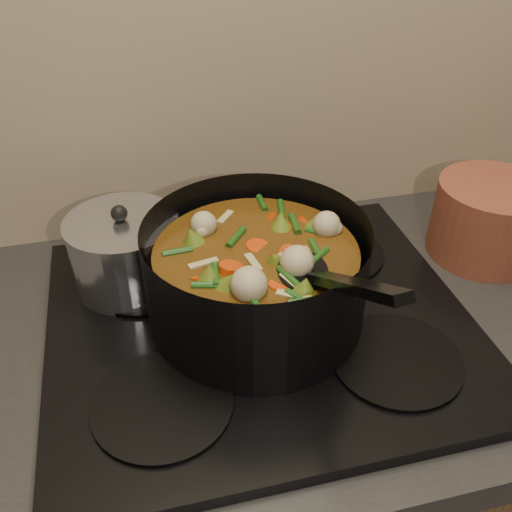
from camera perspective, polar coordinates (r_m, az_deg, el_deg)
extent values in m
plane|color=tan|center=(0.97, -4.54, 23.62)|extent=(4.00, 0.00, 4.00)
cube|color=brown|center=(1.25, 0.31, -23.49)|extent=(2.60, 0.60, 0.86)
cube|color=black|center=(0.89, 0.40, -8.36)|extent=(2.64, 0.64, 0.05)
cube|color=black|center=(0.86, 0.41, -6.69)|extent=(0.62, 0.54, 0.02)
cylinder|color=black|center=(0.75, -9.35, -14.40)|extent=(0.18, 0.18, 0.01)
cylinder|color=black|center=(0.82, 13.88, -10.01)|extent=(0.18, 0.18, 0.01)
cylinder|color=black|center=(0.94, -11.07, -2.36)|extent=(0.18, 0.18, 0.01)
cylinder|color=black|center=(0.99, 7.55, 0.36)|extent=(0.18, 0.18, 0.01)
cylinder|color=black|center=(0.81, 0.00, -1.83)|extent=(0.34, 0.34, 0.16)
cylinder|color=black|center=(0.86, 0.00, -5.70)|extent=(0.31, 0.31, 0.01)
cylinder|color=#54320E|center=(0.82, 0.00, -2.55)|extent=(0.29, 0.29, 0.11)
cylinder|color=red|center=(0.80, 2.94, 0.76)|extent=(0.03, 0.03, 0.03)
cylinder|color=red|center=(0.85, 1.31, 3.20)|extent=(0.04, 0.04, 0.03)
cylinder|color=red|center=(0.85, -5.27, 3.26)|extent=(0.04, 0.04, 0.03)
cylinder|color=red|center=(0.78, -4.14, -0.41)|extent=(0.03, 0.04, 0.03)
cylinder|color=red|center=(0.72, -1.45, -3.84)|extent=(0.04, 0.04, 0.03)
cylinder|color=red|center=(0.77, 2.41, -0.84)|extent=(0.04, 0.04, 0.03)
cylinder|color=red|center=(0.81, 4.96, 1.45)|extent=(0.04, 0.04, 0.03)
cylinder|color=red|center=(0.88, 0.96, 4.42)|extent=(0.04, 0.03, 0.03)
cylinder|color=red|center=(0.82, -3.31, 1.76)|extent=(0.04, 0.04, 0.03)
sphere|color=#C2B189|center=(0.80, 4.64, 1.83)|extent=(0.04, 0.04, 0.04)
sphere|color=#C2B189|center=(0.83, -2.64, 3.32)|extent=(0.04, 0.04, 0.04)
sphere|color=#C2B189|center=(0.74, -2.86, -1.26)|extent=(0.04, 0.04, 0.04)
sphere|color=#C2B189|center=(0.77, 4.81, 0.57)|extent=(0.04, 0.04, 0.04)
cone|color=olive|center=(0.73, -4.41, -2.35)|extent=(0.04, 0.04, 0.04)
cone|color=olive|center=(0.73, 4.03, -2.53)|extent=(0.04, 0.04, 0.04)
cone|color=olive|center=(0.81, 6.13, 1.93)|extent=(0.04, 0.04, 0.04)
cone|color=olive|center=(0.86, 0.04, 4.32)|extent=(0.04, 0.04, 0.04)
cone|color=olive|center=(0.81, -6.10, 1.97)|extent=(0.04, 0.04, 0.04)
cone|color=olive|center=(0.73, -4.11, -2.49)|extent=(0.04, 0.04, 0.04)
cone|color=olive|center=(0.73, 4.34, -2.38)|extent=(0.04, 0.04, 0.04)
cylinder|color=#1C5017|center=(0.82, 1.81, 2.35)|extent=(0.01, 0.04, 0.01)
cylinder|color=#1C5017|center=(0.87, -1.39, 4.73)|extent=(0.04, 0.03, 0.01)
cylinder|color=#1C5017|center=(0.83, -5.00, 2.73)|extent=(0.04, 0.02, 0.01)
cylinder|color=#1C5017|center=(0.78, -4.97, 0.28)|extent=(0.03, 0.04, 0.01)
cylinder|color=#1C5017|center=(0.75, -2.24, -0.95)|extent=(0.03, 0.04, 0.01)
cylinder|color=#1C5017|center=(0.70, 0.94, -4.38)|extent=(0.04, 0.02, 0.01)
cylinder|color=#1C5017|center=(0.74, 5.22, -1.83)|extent=(0.04, 0.03, 0.01)
cylinder|color=#1C5017|center=(0.79, 4.94, 0.88)|extent=(0.01, 0.04, 0.01)
cylinder|color=#1C5017|center=(0.81, 2.31, 2.15)|extent=(0.04, 0.03, 0.01)
cylinder|color=#1C5017|center=(0.88, -0.11, 4.80)|extent=(0.04, 0.02, 0.01)
cylinder|color=#1C5017|center=(0.84, -4.24, 3.19)|extent=(0.03, 0.04, 0.01)
cylinder|color=#1C5017|center=(0.79, -4.96, 0.80)|extent=(0.03, 0.04, 0.01)
cylinder|color=#1C5017|center=(0.76, -2.70, -0.68)|extent=(0.04, 0.02, 0.01)
cylinder|color=#1C5017|center=(0.70, -0.68, -4.39)|extent=(0.04, 0.04, 0.01)
cylinder|color=#1C5017|center=(0.73, 4.39, -2.37)|extent=(0.01, 0.04, 0.01)
cylinder|color=#1C5017|center=(0.78, 4.98, 0.36)|extent=(0.04, 0.03, 0.01)
cube|color=tan|center=(0.79, -5.65, 0.89)|extent=(0.05, 0.01, 0.00)
cube|color=tan|center=(0.72, -1.35, -2.80)|extent=(0.02, 0.05, 0.00)
cube|color=tan|center=(0.77, 5.47, -0.55)|extent=(0.04, 0.03, 0.00)
cube|color=tan|center=(0.84, 2.68, 3.34)|extent=(0.04, 0.04, 0.00)
cube|color=tan|center=(0.83, -4.22, 2.65)|extent=(0.03, 0.05, 0.00)
cube|color=tan|center=(0.74, -4.46, -1.65)|extent=(0.05, 0.02, 0.00)
ellipsoid|color=black|center=(0.75, 4.69, -1.59)|extent=(0.09, 0.10, 0.01)
cube|color=black|center=(0.65, 9.65, -2.97)|extent=(0.05, 0.19, 0.12)
cylinder|color=silver|center=(0.91, -12.86, 0.04)|extent=(0.17, 0.17, 0.10)
cylinder|color=silver|center=(0.88, -13.36, 3.13)|extent=(0.17, 0.17, 0.01)
sphere|color=black|center=(0.87, -13.53, 4.17)|extent=(0.03, 0.03, 0.03)
cylinder|color=brown|center=(1.07, 22.22, 3.39)|extent=(0.20, 0.20, 0.13)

